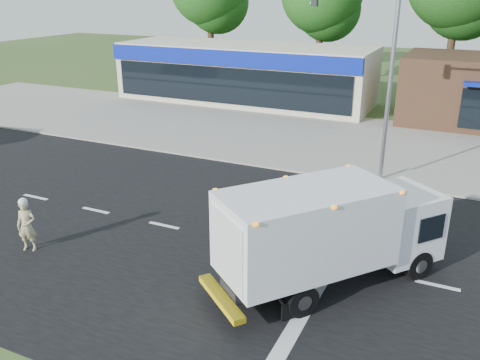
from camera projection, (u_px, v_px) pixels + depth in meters
The scene contains 9 objects.
ground at pixel (242, 243), 16.50m from camera, with size 120.00×120.00×0.00m, color #385123.
road_asphalt at pixel (242, 243), 16.50m from camera, with size 60.00×14.00×0.02m, color black.
sidewalk at pixel (316, 166), 23.42m from camera, with size 60.00×2.40×0.12m, color gray.
parking_apron at pixel (347, 135), 28.35m from camera, with size 60.00×9.00×0.02m, color gray.
lane_markings at pixel (265, 271), 14.82m from camera, with size 55.20×7.00×0.01m.
ems_box_truck at pixel (329, 229), 13.60m from camera, with size 5.85×6.55×2.99m.
emergency_worker at pixel (27, 225), 15.78m from camera, with size 0.71×0.59×1.78m.
retail_strip_mall at pixel (245, 73), 36.21m from camera, with size 18.00×6.20×4.00m.
traffic_signal_pole at pixel (375, 64), 20.25m from camera, with size 3.51×0.25×8.00m.
Camera 1 is at (6.14, -13.34, 7.82)m, focal length 38.00 mm.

